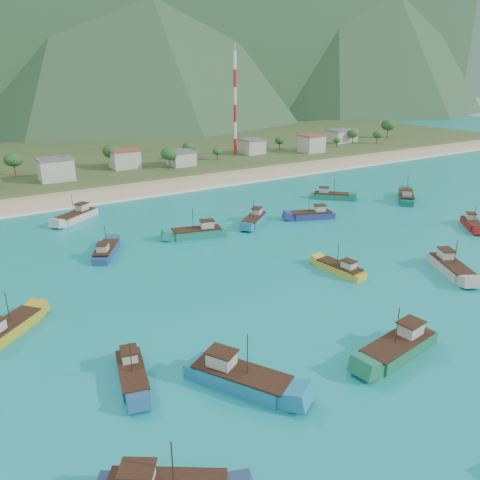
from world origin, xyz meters
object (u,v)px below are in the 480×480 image
boat_3 (398,348)px  boat_2 (331,196)px  radio_tower (235,105)px  boat_11 (254,220)px  boat_4 (312,215)px  boat_23 (406,197)px  boat_0 (132,374)px  boat_24 (239,379)px  boat_15 (77,217)px  boat_19 (340,269)px  boat_12 (472,225)px  boat_13 (450,268)px  boat_20 (7,331)px  boat_17 (198,233)px  boat_5 (106,252)px

boat_3 → boat_2: bearing=-43.7°
radio_tower → boat_11: size_ratio=3.79×
boat_4 → boat_23: 32.70m
boat_0 → boat_24: (10.00, -7.72, 0.33)m
boat_11 → boat_15: boat_15 is taller
boat_19 → boat_23: boat_23 is taller
boat_12 → boat_23: boat_23 is taller
boat_3 → boat_12: size_ratio=1.43×
boat_4 → boat_23: (32.68, -1.14, 0.17)m
boat_24 → boat_19: bearing=178.5°
boat_0 → boat_15: 67.25m
boat_19 → boat_24: bearing=-158.5°
boat_11 → boat_13: bearing=159.0°
boat_23 → boat_20: bearing=-122.3°
boat_15 → boat_17: size_ratio=0.94×
boat_4 → boat_19: bearing=169.8°
boat_5 → boat_24: 47.95m
boat_20 → boat_17: bearing=76.4°
boat_19 → boat_24: (-32.08, -17.64, 0.34)m
boat_19 → boat_15: bearing=112.3°
boat_19 → boat_4: bearing=51.5°
boat_0 → boat_5: (9.02, 40.22, 0.07)m
radio_tower → boat_19: size_ratio=4.00×
boat_17 → boat_0: bearing=159.1°
boat_2 → boat_12: bearing=60.7°
boat_12 → boat_13: (-26.74, -13.24, 0.21)m
boat_4 → boat_12: bearing=-111.7°
boat_17 → boat_24: boat_24 is taller
boat_24 → boat_0: bearing=-68.0°
boat_13 → boat_17: size_ratio=0.97×
boat_20 → boat_15: bearing=114.1°
boat_11 → boat_13: size_ratio=0.87×
boat_19 → boat_23: size_ratio=0.85×
boat_2 → boat_12: size_ratio=1.09×
boat_23 → boat_24: bearing=-104.0°
boat_2 → boat_12: 37.60m
boat_19 → boat_24: boat_24 is taller
boat_11 → boat_19: boat_11 is taller
boat_4 → boat_5: (-49.85, 2.49, -0.04)m
boat_11 → boat_12: boat_11 is taller
boat_12 → boat_19: 43.77m
boat_12 → boat_24: size_ratio=0.70×
boat_2 → boat_11: boat_11 is taller
boat_12 → boat_19: size_ratio=0.92×
boat_5 → boat_23: bearing=27.5°
radio_tower → boat_23: bearing=-85.4°
boat_5 → boat_13: (49.98, -40.47, 0.13)m
boat_15 → boat_17: (19.24, -26.21, -0.00)m
boat_12 → boat_11: bearing=6.8°
boat_19 → boat_3: bearing=-124.2°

